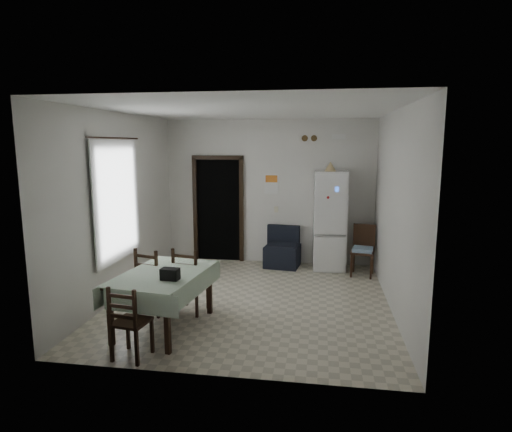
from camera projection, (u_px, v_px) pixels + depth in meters
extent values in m
plane|color=beige|center=(251.00, 300.00, 6.69)|extent=(4.50, 4.50, 0.00)
cube|color=black|center=(221.00, 209.00, 9.07)|extent=(0.90, 0.45, 2.10)
cube|color=black|center=(195.00, 210.00, 8.91)|extent=(0.08, 0.10, 2.18)
cube|color=black|center=(242.00, 211.00, 8.76)|extent=(0.08, 0.10, 2.18)
cube|color=black|center=(218.00, 157.00, 8.65)|extent=(1.06, 0.10, 0.08)
cube|color=silver|center=(111.00, 201.00, 6.56)|extent=(0.10, 1.20, 1.60)
cube|color=silver|center=(118.00, 201.00, 6.54)|extent=(0.02, 1.45, 1.85)
cylinder|color=black|center=(115.00, 138.00, 6.38)|extent=(0.02, 1.60, 0.02)
cube|color=white|center=(271.00, 184.00, 8.60)|extent=(0.28, 0.02, 0.40)
cube|color=orange|center=(271.00, 179.00, 8.57)|extent=(0.24, 0.01, 0.14)
cube|color=beige|center=(276.00, 209.00, 8.67)|extent=(0.08, 0.02, 0.12)
cylinder|color=#523D20|center=(305.00, 138.00, 8.35)|extent=(0.12, 0.03, 0.12)
cylinder|color=#523D20|center=(314.00, 138.00, 8.32)|extent=(0.12, 0.03, 0.12)
cube|color=white|center=(339.00, 137.00, 8.22)|extent=(0.25, 0.07, 0.09)
cone|color=tan|center=(330.00, 166.00, 7.98)|extent=(0.23, 0.23, 0.18)
cube|color=black|center=(170.00, 274.00, 5.25)|extent=(0.23, 0.15, 0.14)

